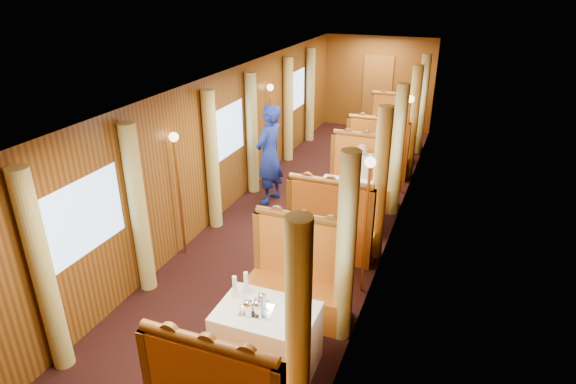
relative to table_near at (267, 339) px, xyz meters
The scene contains 47 objects.
floor 3.60m from the table_near, 102.09° to the left, with size 3.00×12.00×0.01m, color black, non-canonical shape.
ceiling 4.16m from the table_near, 102.09° to the left, with size 3.00×12.00×0.01m, color silver, non-canonical shape.
wall_far 9.57m from the table_near, 94.51° to the left, with size 3.00×2.50×0.01m, color brown, non-canonical shape.
wall_left 4.25m from the table_near, 122.74° to the left, with size 12.00×2.50×0.01m, color brown, non-canonical shape.
wall_right 3.68m from the table_near, 77.91° to the left, with size 12.00×2.50×0.01m, color brown, non-canonical shape.
doorway_far 9.52m from the table_near, 94.53° to the left, with size 0.80×0.04×2.00m, color brown.
table_near is the anchor object (origin of this frame).
banquette_near_aft 1.02m from the table_near, 90.00° to the left, with size 1.30×0.55×1.34m.
table_mid 3.50m from the table_near, 90.00° to the left, with size 1.05×0.72×0.75m, color white.
banquette_mid_fwd 2.49m from the table_near, 90.00° to the left, with size 1.30×0.55×1.34m.
banquette_mid_aft 4.51m from the table_near, 90.00° to the left, with size 1.30×0.55×1.34m.
table_far 7.00m from the table_near, 90.00° to the left, with size 1.05×0.72×0.75m, color white.
banquette_far_fwd 5.99m from the table_near, 90.00° to the left, with size 1.30×0.55×1.34m.
banquette_far_aft 8.01m from the table_near, 90.00° to the left, with size 1.30×0.55×1.34m.
tea_tray 0.40m from the table_near, 155.13° to the right, with size 0.34×0.26×0.01m, color silver.
teapot_left 0.49m from the table_near, 137.97° to the right, with size 0.17×0.13×0.14m, color silver, non-canonical shape.
teapot_right 0.46m from the table_near, 121.61° to the right, with size 0.17×0.13×0.14m, color silver, non-canonical shape.
teapot_back 0.45m from the table_near, 144.50° to the left, with size 0.16×0.12×0.13m, color silver, non-canonical shape.
fruit_plate 0.54m from the table_near, 20.84° to the right, with size 0.21×0.21×0.05m.
cup_inboard 0.64m from the table_near, 166.80° to the left, with size 0.08×0.08×0.26m.
cup_outboard 0.62m from the table_near, 147.52° to the left, with size 0.08×0.08×0.26m.
rose_vase_mid 3.53m from the table_near, 90.30° to the left, with size 0.06×0.06×0.36m.
rose_vase_far 6.99m from the table_near, 90.14° to the left, with size 0.06×0.06×0.36m.
window_left_near 2.48m from the table_near, behind, with size 1.20×0.90×0.01m, color #8DADD7, non-canonical shape.
curtain_left_near_a 2.41m from the table_near, 159.89° to the right, with size 0.22×0.22×2.35m, color #D3C36C.
curtain_left_near_b 2.41m from the table_near, 159.89° to the left, with size 0.22×0.22×2.35m, color #D3C36C.
window_right_near 1.30m from the table_near, ahead, with size 1.20×0.90×0.01m, color #8DADD7, non-canonical shape.
curtain_right_near_a 1.28m from the table_near, 51.07° to the right, with size 0.22×0.22×2.35m, color #D3C36C.
curtain_right_near_b 1.28m from the table_near, 51.07° to the left, with size 0.22×0.22×2.35m, color #D3C36C.
window_left_mid 4.29m from the table_near, 122.56° to the left, with size 1.20×0.90×0.01m, color #8DADD7, non-canonical shape.
curtain_left_mid_a 3.55m from the table_near, 128.06° to the left, with size 0.22×0.22×2.35m, color #D3C36C.
curtain_left_mid_b 4.85m from the table_near, 116.46° to the left, with size 0.22×0.22×2.35m, color #D3C36C.
window_right_mid 3.73m from the table_near, 78.14° to the left, with size 1.20×0.90×0.01m, color #8DADD7, non-canonical shape.
curtain_right_mid_a 2.90m from the table_near, 76.96° to the left, with size 0.22×0.22×2.35m, color #D3C36C.
curtain_right_mid_b 4.40m from the table_near, 81.63° to the left, with size 0.22×0.22×2.35m, color #D3C36C.
window_left_far 7.43m from the table_near, 107.71° to the left, with size 1.20×0.90×0.01m, color #8DADD7, non-canonical shape.
curtain_left_far_a 6.62m from the table_near, 108.90° to the left, with size 0.22×0.22×2.35m, color #D3C36C.
curtain_left_far_b 8.11m from the table_near, 105.31° to the left, with size 0.22×0.22×2.35m, color #D3C36C.
window_right_far 7.12m from the table_near, 84.01° to the left, with size 1.20×0.90×0.01m, color #8DADD7, non-canonical shape.
curtain_right_far_a 6.30m from the table_near, 84.22° to the left, with size 0.22×0.22×2.35m, color #D3C36C.
curtain_right_far_b 7.85m from the table_near, 85.37° to the left, with size 0.22×0.22×2.35m, color #D3C36C.
sconce_left_fore 2.95m from the table_near, 140.86° to the left, with size 0.14×0.14×1.95m.
sconce_right_fore 2.12m from the table_near, 69.62° to the left, with size 0.14×0.14×1.95m.
sconce_left_aft 5.76m from the table_near, 112.27° to the left, with size 0.14×0.14×1.95m.
sconce_right_aft 5.39m from the table_near, 82.94° to the left, with size 0.14×0.14×1.95m.
steward 4.31m from the table_near, 112.46° to the left, with size 0.69×0.45×1.88m, color navy.
passenger 4.33m from the table_near, 90.00° to the left, with size 0.40×0.44×0.76m.
Camera 1 is at (2.42, -7.23, 3.96)m, focal length 30.00 mm.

